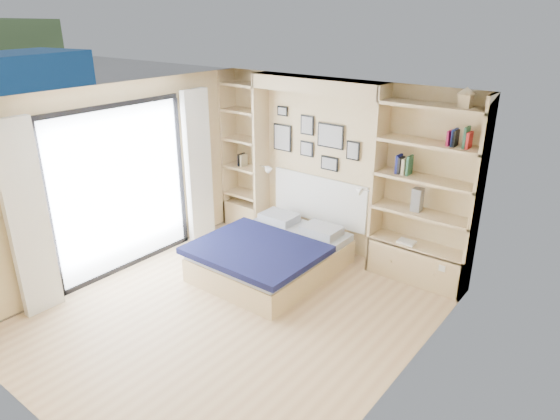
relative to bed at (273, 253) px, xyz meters
The scene contains 8 objects.
ground 1.18m from the bed, 74.65° to the right, with size 4.50×4.50×0.00m, color #D3B081.
room_shell 0.91m from the bed, 101.11° to the left, with size 4.50×4.50×4.50m.
bed is the anchor object (origin of this frame).
photo_gallery 1.75m from the bed, 97.51° to the left, with size 1.48×0.02×0.82m.
reading_lamps 1.22m from the bed, 89.63° to the left, with size 1.92×0.12×0.15m.
shelf_decor 2.20m from the bed, 34.59° to the left, with size 3.54×0.23×2.03m.
deck 3.49m from the bed, 161.33° to the right, with size 3.20×4.00×0.05m, color #6A5E4E.
deck_chair 2.80m from the bed, 154.70° to the right, with size 0.50×0.77×0.74m.
Camera 1 is at (3.50, -3.61, 3.33)m, focal length 32.00 mm.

